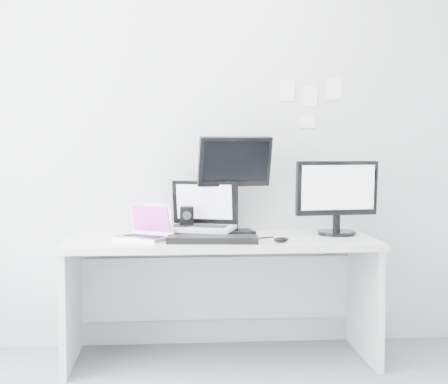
# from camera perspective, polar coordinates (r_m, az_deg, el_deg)

# --- Properties ---
(back_wall) EXTENTS (3.60, 0.00, 3.60)m
(back_wall) POSITION_cam_1_polar(r_m,az_deg,el_deg) (4.21, -0.67, 5.10)
(back_wall) COLOR silver
(back_wall) RESTS_ON ground
(desk) EXTENTS (1.80, 0.70, 0.73)m
(desk) POSITION_cam_1_polar(r_m,az_deg,el_deg) (3.97, -0.31, -9.17)
(desk) COLOR white
(desk) RESTS_ON ground
(macbook) EXTENTS (0.36, 0.34, 0.22)m
(macbook) POSITION_cam_1_polar(r_m,az_deg,el_deg) (3.84, -6.97, -2.46)
(macbook) COLOR silver
(macbook) RESTS_ON desk
(speaker) EXTENTS (0.09, 0.09, 0.17)m
(speaker) POSITION_cam_1_polar(r_m,az_deg,el_deg) (4.07, -3.21, -2.43)
(speaker) COLOR black
(speaker) RESTS_ON desk
(dell_laptop) EXTENTS (0.48, 0.42, 0.34)m
(dell_laptop) POSITION_cam_1_polar(r_m,az_deg,el_deg) (3.97, -2.15, -1.37)
(dell_laptop) COLOR silver
(dell_laptop) RESTS_ON desk
(rear_monitor) EXTENTS (0.47, 0.24, 0.61)m
(rear_monitor) POSITION_cam_1_polar(r_m,az_deg,el_deg) (4.06, 0.87, 0.70)
(rear_monitor) COLOR black
(rear_monitor) RESTS_ON desk
(samsung_monitor) EXTENTS (0.53, 0.29, 0.46)m
(samsung_monitor) POSITION_cam_1_polar(r_m,az_deg,el_deg) (4.07, 9.69, -0.39)
(samsung_monitor) COLOR black
(samsung_monitor) RESTS_ON desk
(keyboard) EXTENTS (0.52, 0.23, 0.03)m
(keyboard) POSITION_cam_1_polar(r_m,az_deg,el_deg) (3.72, -0.98, -4.06)
(keyboard) COLOR black
(keyboard) RESTS_ON desk
(mouse) EXTENTS (0.11, 0.10, 0.03)m
(mouse) POSITION_cam_1_polar(r_m,az_deg,el_deg) (3.72, 4.91, -4.10)
(mouse) COLOR black
(mouse) RESTS_ON desk
(wall_note_0) EXTENTS (0.10, 0.00, 0.14)m
(wall_note_0) POSITION_cam_1_polar(r_m,az_deg,el_deg) (4.28, 5.43, 8.69)
(wall_note_0) COLOR white
(wall_note_0) RESTS_ON back_wall
(wall_note_1) EXTENTS (0.09, 0.00, 0.13)m
(wall_note_1) POSITION_cam_1_polar(r_m,az_deg,el_deg) (4.30, 7.41, 8.11)
(wall_note_1) COLOR white
(wall_note_1) RESTS_ON back_wall
(wall_note_2) EXTENTS (0.10, 0.00, 0.14)m
(wall_note_2) POSITION_cam_1_polar(r_m,az_deg,el_deg) (4.34, 9.38, 8.72)
(wall_note_2) COLOR white
(wall_note_2) RESTS_ON back_wall
(wall_note_3) EXTENTS (0.11, 0.00, 0.08)m
(wall_note_3) POSITION_cam_1_polar(r_m,az_deg,el_deg) (4.29, 7.13, 5.99)
(wall_note_3) COLOR white
(wall_note_3) RESTS_ON back_wall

